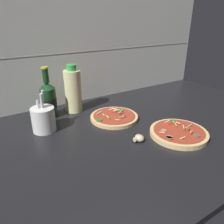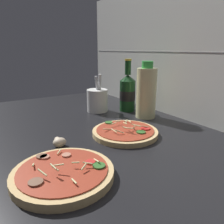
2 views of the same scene
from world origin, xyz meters
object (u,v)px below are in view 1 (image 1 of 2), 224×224
pizza_far (114,117)px  mushroom_left (139,138)px  pizza_near (179,133)px  oil_bottle (73,90)px  beer_bottle (48,99)px  utensil_crock (43,119)px

pizza_far → mushroom_left: bearing=-97.3°
pizza_near → oil_bottle: (-26.02, 46.90, 9.87)cm
beer_bottle → oil_bottle: (12.82, 0.49, 2.05)cm
beer_bottle → utensil_crock: beer_bottle is taller
pizza_near → beer_bottle: (-38.84, 46.41, 7.82)cm
pizza_far → mushroom_left: (-2.90, -22.50, 0.44)cm
oil_bottle → utensil_crock: 24.12cm
pizza_near → pizza_far: (-13.92, 27.41, -0.16)cm
pizza_near → beer_bottle: size_ratio=0.96×
pizza_far → oil_bottle: 25.03cm
pizza_far → beer_bottle: 32.34cm
mushroom_left → oil_bottle: bearing=102.4°
pizza_far → oil_bottle: oil_bottle is taller
pizza_far → utensil_crock: (-31.48, 6.23, 4.49)cm
beer_bottle → mushroom_left: 47.58cm
pizza_near → mushroom_left: (-16.82, 4.91, 0.28)cm
pizza_far → pizza_near: bearing=-63.1°
pizza_near → oil_bottle: bearing=119.0°
beer_bottle → utensil_crock: size_ratio=1.38×
utensil_crock → beer_bottle: bearing=62.8°
pizza_near → oil_bottle: oil_bottle is taller
pizza_far → oil_bottle: bearing=121.8°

